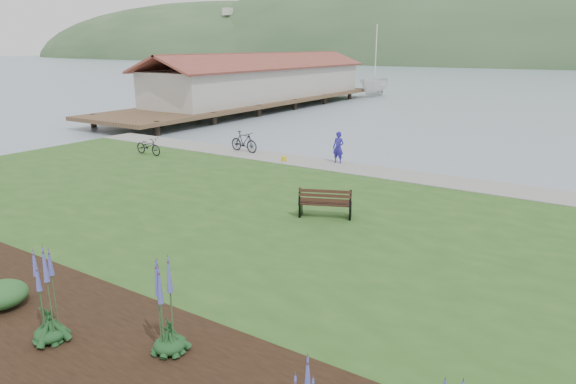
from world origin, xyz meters
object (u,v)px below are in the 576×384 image
bicycle_a (148,146)px  sailboat (374,97)px  park_bench (325,202)px  person (338,145)px

bicycle_a → sailboat: sailboat is taller
park_bench → sailboat: (-18.19, 45.00, -0.95)m
sailboat → person: bearing=-67.6°
person → bicycle_a: bearing=-158.8°
bicycle_a → sailboat: (-5.05, 40.98, -0.88)m
bicycle_a → park_bench: bearing=-105.4°
person → bicycle_a: size_ratio=1.03×
park_bench → person: size_ratio=1.01×
person → sailboat: (-14.62, 37.29, -1.34)m
park_bench → bicycle_a: bearing=139.6°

